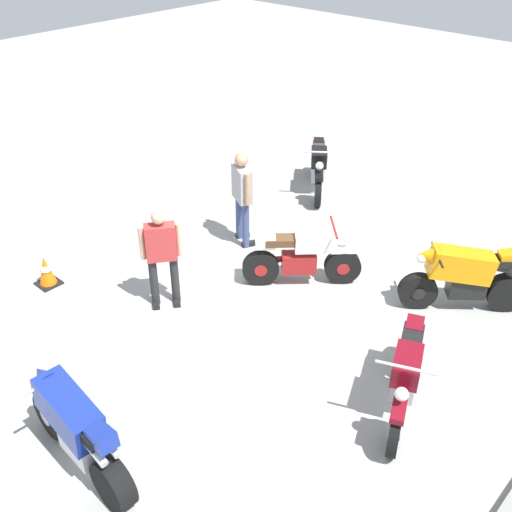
# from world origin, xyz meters

# --- Properties ---
(ground_plane) EXTENTS (40.00, 40.00, 0.00)m
(ground_plane) POSITION_xyz_m (0.00, 0.00, 0.00)
(ground_plane) COLOR #9E9E99
(motorcycle_cream_vintage) EXTENTS (1.48, 1.50, 1.07)m
(motorcycle_cream_vintage) POSITION_xyz_m (-0.85, 0.17, 0.49)
(motorcycle_cream_vintage) COLOR black
(motorcycle_cream_vintage) RESTS_ON ground
(motorcycle_black_cruiser) EXTENTS (1.72, 1.39, 1.09)m
(motorcycle_black_cruiser) POSITION_xyz_m (-3.82, -1.78, 0.52)
(motorcycle_black_cruiser) COLOR black
(motorcycle_black_cruiser) RESTS_ON ground
(motorcycle_orange_sportbike) EXTENTS (1.42, 1.60, 1.14)m
(motorcycle_orange_sportbike) POSITION_xyz_m (-1.99, 2.43, 0.59)
(motorcycle_orange_sportbike) COLOR black
(motorcycle_orange_sportbike) RESTS_ON ground
(motorcycle_blue_sportbike) EXTENTS (0.70, 1.96, 1.14)m
(motorcycle_blue_sportbike) POSITION_xyz_m (3.70, 0.66, 0.59)
(motorcycle_blue_sportbike) COLOR black
(motorcycle_blue_sportbike) RESTS_ON ground
(motorcycle_maroon_cruiser) EXTENTS (1.96, 1.00, 1.09)m
(motorcycle_maroon_cruiser) POSITION_xyz_m (0.42, 2.86, 0.52)
(motorcycle_maroon_cruiser) COLOR black
(motorcycle_maroon_cruiser) RESTS_ON ground
(person_in_red_shirt) EXTENTS (0.57, 0.51, 1.65)m
(person_in_red_shirt) POSITION_xyz_m (1.02, -1.04, 0.94)
(person_in_red_shirt) COLOR #262628
(person_in_red_shirt) RESTS_ON ground
(person_in_gray_shirt) EXTENTS (0.48, 0.64, 1.76)m
(person_in_gray_shirt) POSITION_xyz_m (-1.15, -1.44, 1.02)
(person_in_gray_shirt) COLOR #384772
(person_in_gray_shirt) RESTS_ON ground
(traffic_cone) EXTENTS (0.36, 0.36, 0.53)m
(traffic_cone) POSITION_xyz_m (2.02, -2.87, 0.26)
(traffic_cone) COLOR black
(traffic_cone) RESTS_ON ground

